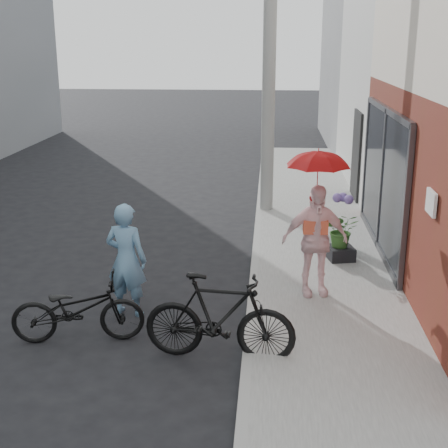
# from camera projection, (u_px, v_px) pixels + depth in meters

# --- Properties ---
(ground) EXTENTS (80.00, 80.00, 0.00)m
(ground) POSITION_uv_depth(u_px,v_px,m) (178.00, 335.00, 8.25)
(ground) COLOR black
(ground) RESTS_ON ground
(sidewalk) EXTENTS (2.20, 24.00, 0.12)m
(sidewalk) POSITION_uv_depth(u_px,v_px,m) (326.00, 279.00, 9.99)
(sidewalk) COLOR gray
(sidewalk) RESTS_ON ground
(curb) EXTENTS (0.12, 24.00, 0.12)m
(curb) POSITION_uv_depth(u_px,v_px,m) (254.00, 277.00, 10.07)
(curb) COLOR #9E9E99
(curb) RESTS_ON ground
(east_building_far) EXTENTS (8.00, 8.00, 7.00)m
(east_building_far) POSITION_uv_depth(u_px,v_px,m) (444.00, 45.00, 22.00)
(east_building_far) COLOR gray
(east_building_far) RESTS_ON ground
(utility_pole) EXTENTS (0.28, 0.28, 7.00)m
(utility_pole) POSITION_uv_depth(u_px,v_px,m) (269.00, 51.00, 12.89)
(utility_pole) COLOR #9E9E99
(utility_pole) RESTS_ON ground
(officer) EXTENTS (0.66, 0.50, 1.62)m
(officer) POSITION_uv_depth(u_px,v_px,m) (126.00, 260.00, 8.66)
(officer) COLOR #6592B4
(officer) RESTS_ON ground
(bike_left) EXTENTS (1.76, 0.86, 0.88)m
(bike_left) POSITION_uv_depth(u_px,v_px,m) (78.00, 309.00, 7.96)
(bike_left) COLOR black
(bike_left) RESTS_ON ground
(bike_right) EXTENTS (1.88, 0.69, 1.11)m
(bike_right) POSITION_uv_depth(u_px,v_px,m) (220.00, 318.00, 7.46)
(bike_right) COLOR black
(bike_right) RESTS_ON ground
(kimono_woman) EXTENTS (1.03, 0.58, 1.66)m
(kimono_woman) POSITION_uv_depth(u_px,v_px,m) (315.00, 240.00, 9.04)
(kimono_woman) COLOR #FFD5D8
(kimono_woman) RESTS_ON sidewalk
(parasol) EXTENTS (0.87, 0.87, 0.77)m
(parasol) POSITION_uv_depth(u_px,v_px,m) (318.00, 158.00, 8.69)
(parasol) COLOR red
(parasol) RESTS_ON kimono_woman
(planter) EXTENTS (0.50, 0.50, 0.22)m
(planter) POSITION_uv_depth(u_px,v_px,m) (340.00, 253.00, 10.67)
(planter) COLOR black
(planter) RESTS_ON sidewalk
(potted_plant) EXTENTS (0.55, 0.47, 0.61)m
(potted_plant) POSITION_uv_depth(u_px,v_px,m) (342.00, 230.00, 10.55)
(potted_plant) COLOR #325F26
(potted_plant) RESTS_ON planter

